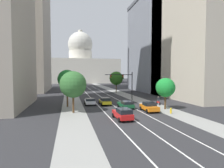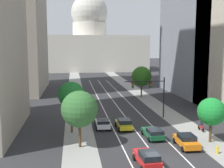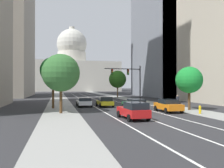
{
  "view_description": "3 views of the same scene",
  "coord_description": "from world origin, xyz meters",
  "px_view_note": "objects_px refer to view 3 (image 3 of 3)",
  "views": [
    {
      "loc": [
        -8.55,
        -24.57,
        6.15
      ],
      "look_at": [
        2.78,
        23.99,
        3.54
      ],
      "focal_mm": 29.92,
      "sensor_mm": 36.0,
      "label": 1
    },
    {
      "loc": [
        -8.55,
        -26.05,
        11.68
      ],
      "look_at": [
        -1.36,
        24.88,
        4.73
      ],
      "focal_mm": 44.97,
      "sensor_mm": 36.0,
      "label": 2
    },
    {
      "loc": [
        -8.24,
        -19.88,
        3.07
      ],
      "look_at": [
        1.77,
        20.71,
        3.41
      ],
      "focal_mm": 35.57,
      "sensor_mm": 36.0,
      "label": 3
    }
  ],
  "objects_px": {
    "car_red": "(134,110)",
    "car_white": "(84,102)",
    "traffic_signal_mast": "(129,77)",
    "street_tree_mid_right": "(189,80)",
    "cyclist": "(178,101)",
    "street_tree_near_left": "(61,73)",
    "car_yellow": "(105,102)",
    "capitol_building": "(72,70)",
    "car_green": "(134,104)",
    "street_tree_mid_left": "(53,70)",
    "car_orange": "(168,105)",
    "street_tree_near_right": "(118,79)",
    "fire_hydrant": "(200,110)"
  },
  "relations": [
    {
      "from": "car_red",
      "to": "car_white",
      "type": "xyz_separation_m",
      "value": [
        -2.95,
        13.46,
        -0.11
      ]
    },
    {
      "from": "car_white",
      "to": "traffic_signal_mast",
      "type": "bearing_deg",
      "value": -60.62
    },
    {
      "from": "car_red",
      "to": "street_tree_mid_right",
      "type": "height_order",
      "value": "street_tree_mid_right"
    },
    {
      "from": "cyclist",
      "to": "street_tree_near_left",
      "type": "height_order",
      "value": "street_tree_near_left"
    },
    {
      "from": "car_yellow",
      "to": "street_tree_mid_right",
      "type": "distance_m",
      "value": 12.1
    },
    {
      "from": "capitol_building",
      "to": "traffic_signal_mast",
      "type": "distance_m",
      "value": 95.08
    },
    {
      "from": "car_green",
      "to": "street_tree_mid_right",
      "type": "distance_m",
      "value": 7.58
    },
    {
      "from": "capitol_building",
      "to": "street_tree_near_left",
      "type": "distance_m",
      "value": 107.16
    },
    {
      "from": "street_tree_mid_left",
      "to": "car_yellow",
      "type": "bearing_deg",
      "value": 4.48
    },
    {
      "from": "street_tree_mid_left",
      "to": "car_orange",
      "type": "bearing_deg",
      "value": -29.76
    },
    {
      "from": "car_white",
      "to": "traffic_signal_mast",
      "type": "relative_size",
      "value": 0.61
    },
    {
      "from": "car_green",
      "to": "traffic_signal_mast",
      "type": "xyz_separation_m",
      "value": [
        2.69,
        10.15,
        3.95
      ]
    },
    {
      "from": "car_yellow",
      "to": "cyclist",
      "type": "height_order",
      "value": "cyclist"
    },
    {
      "from": "car_white",
      "to": "street_tree_near_right",
      "type": "height_order",
      "value": "street_tree_near_right"
    },
    {
      "from": "street_tree_mid_right",
      "to": "street_tree_near_right",
      "type": "distance_m",
      "value": 31.41
    },
    {
      "from": "capitol_building",
      "to": "street_tree_mid_right",
      "type": "relative_size",
      "value": 9.54
    },
    {
      "from": "street_tree_near_right",
      "to": "street_tree_mid_left",
      "type": "relative_size",
      "value": 1.01
    },
    {
      "from": "car_green",
      "to": "car_yellow",
      "type": "relative_size",
      "value": 1.07
    },
    {
      "from": "street_tree_mid_left",
      "to": "street_tree_mid_right",
      "type": "bearing_deg",
      "value": -20.47
    },
    {
      "from": "car_red",
      "to": "street_tree_mid_right",
      "type": "relative_size",
      "value": 0.77
    },
    {
      "from": "car_white",
      "to": "cyclist",
      "type": "distance_m",
      "value": 13.79
    },
    {
      "from": "car_green",
      "to": "car_yellow",
      "type": "xyz_separation_m",
      "value": [
        -2.95,
        4.59,
        0.03
      ]
    },
    {
      "from": "cyclist",
      "to": "street_tree_mid_left",
      "type": "height_order",
      "value": "street_tree_mid_left"
    },
    {
      "from": "car_orange",
      "to": "street_tree_mid_right",
      "type": "height_order",
      "value": "street_tree_mid_right"
    },
    {
      "from": "car_orange",
      "to": "street_tree_near_left",
      "type": "height_order",
      "value": "street_tree_near_left"
    },
    {
      "from": "car_green",
      "to": "car_white",
      "type": "xyz_separation_m",
      "value": [
        -5.89,
        5.45,
        -0.02
      ]
    },
    {
      "from": "traffic_signal_mast",
      "to": "street_tree_near_left",
      "type": "xyz_separation_m",
      "value": [
        -12.02,
        -11.91,
        -0.16
      ]
    },
    {
      "from": "fire_hydrant",
      "to": "car_yellow",
      "type": "bearing_deg",
      "value": 128.71
    },
    {
      "from": "fire_hydrant",
      "to": "street_tree_mid_left",
      "type": "bearing_deg",
      "value": 147.75
    },
    {
      "from": "capitol_building",
      "to": "street_tree_mid_left",
      "type": "height_order",
      "value": "capitol_building"
    },
    {
      "from": "street_tree_near_left",
      "to": "street_tree_mid_left",
      "type": "bearing_deg",
      "value": 99.39
    },
    {
      "from": "car_orange",
      "to": "street_tree_near_left",
      "type": "distance_m",
      "value": 12.95
    },
    {
      "from": "street_tree_near_right",
      "to": "street_tree_near_left",
      "type": "distance_m",
      "value": 34.34
    },
    {
      "from": "car_green",
      "to": "street_tree_mid_left",
      "type": "height_order",
      "value": "street_tree_mid_left"
    },
    {
      "from": "fire_hydrant",
      "to": "street_tree_near_left",
      "type": "distance_m",
      "value": 15.93
    },
    {
      "from": "street_tree_near_left",
      "to": "street_tree_mid_left",
      "type": "distance_m",
      "value": 5.9
    },
    {
      "from": "capitol_building",
      "to": "street_tree_mid_left",
      "type": "bearing_deg",
      "value": -94.99
    },
    {
      "from": "street_tree_mid_right",
      "to": "street_tree_near_right",
      "type": "bearing_deg",
      "value": 91.57
    },
    {
      "from": "traffic_signal_mast",
      "to": "street_tree_mid_right",
      "type": "height_order",
      "value": "traffic_signal_mast"
    },
    {
      "from": "car_white",
      "to": "street_tree_near_left",
      "type": "relative_size",
      "value": 0.61
    },
    {
      "from": "car_white",
      "to": "cyclist",
      "type": "bearing_deg",
      "value": -103.09
    },
    {
      "from": "capitol_building",
      "to": "street_tree_near_right",
      "type": "bearing_deg",
      "value": -84.59
    },
    {
      "from": "capitol_building",
      "to": "street_tree_near_right",
      "type": "relative_size",
      "value": 7.41
    },
    {
      "from": "car_green",
      "to": "car_orange",
      "type": "height_order",
      "value": "car_orange"
    },
    {
      "from": "traffic_signal_mast",
      "to": "street_tree_mid_left",
      "type": "distance_m",
      "value": 14.36
    },
    {
      "from": "car_red",
      "to": "street_tree_mid_right",
      "type": "xyz_separation_m",
      "value": [
        9.49,
        5.74,
        2.98
      ]
    },
    {
      "from": "car_green",
      "to": "car_red",
      "type": "xyz_separation_m",
      "value": [
        -2.94,
        -8.01,
        0.09
      ]
    },
    {
      "from": "car_white",
      "to": "fire_hydrant",
      "type": "relative_size",
      "value": 4.47
    },
    {
      "from": "car_orange",
      "to": "street_tree_mid_right",
      "type": "xyz_separation_m",
      "value": [
        3.61,
        1.28,
        3.02
      ]
    },
    {
      "from": "traffic_signal_mast",
      "to": "street_tree_near_right",
      "type": "distance_m",
      "value": 19.21
    }
  ]
}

